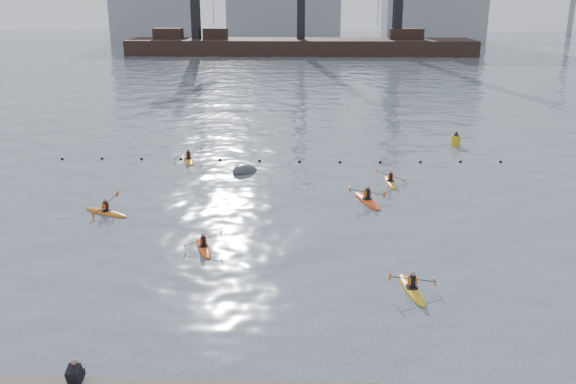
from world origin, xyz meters
The scene contains 12 objects.
ground centered at (0.00, 0.00, 0.00)m, with size 400.00×400.00×0.00m, color #343F4C.
float_line centered at (-0.50, 22.53, 0.03)m, with size 33.24×0.73×0.24m.
barge_pier centered at (-0.22, 110.00, 1.89)m, with size 72.00×19.30×29.50m.
skyline centered at (2.23, 150.27, 9.25)m, with size 141.00×28.00×22.00m.
kayaker_0 centered at (-3.48, 5.86, 0.09)m, with size 1.85×2.85×0.97m.
kayaker_1 centered at (6.03, 1.69, 0.09)m, with size 2.06×3.13×0.98m.
kayaker_2 centered at (-9.88, 10.74, 0.10)m, with size 3.04×1.97×1.15m.
kayaker_3 centered at (7.10, 17.14, 0.09)m, with size 2.07×3.03×1.11m.
kayaker_4 centered at (5.21, 13.27, 0.11)m, with size 2.33×3.58×1.20m.
kayaker_5 centered at (-7.35, 22.43, 0.10)m, with size 2.10×3.21×1.13m.
mooring_buoy centered at (-2.79, 19.59, 0.00)m, with size 2.24×1.32×1.12m, color #3F4244.
nav_buoy centered at (13.87, 28.07, 0.42)m, with size 0.75×0.75×1.37m.
Camera 1 is at (1.56, -21.60, 11.85)m, focal length 38.00 mm.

